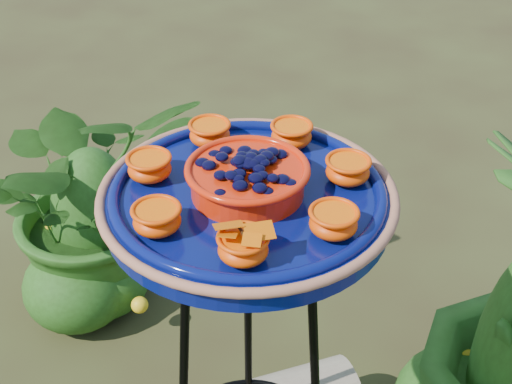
% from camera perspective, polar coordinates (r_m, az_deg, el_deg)
% --- Properties ---
extents(tripod_stand, '(0.44, 0.44, 0.95)m').
position_cam_1_polar(tripod_stand, '(1.47, -0.56, -13.62)').
color(tripod_stand, black).
rests_on(tripod_stand, ground).
extents(feeder_dish, '(0.61, 0.61, 0.11)m').
position_cam_1_polar(feeder_dish, '(1.19, -0.68, -0.14)').
color(feeder_dish, '#070F54').
rests_on(feeder_dish, tripod_stand).
extents(shrub_back_left, '(0.92, 0.92, 0.77)m').
position_cam_1_polar(shrub_back_left, '(2.31, -12.93, -0.20)').
color(shrub_back_left, '#214713').
rests_on(shrub_back_left, ground).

